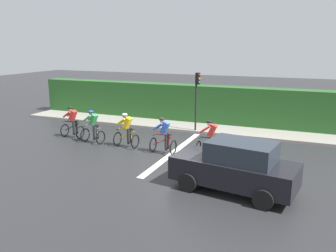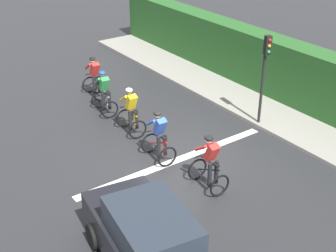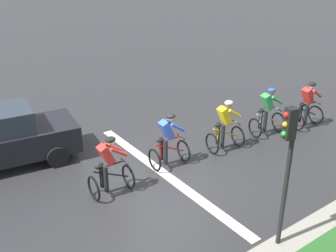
# 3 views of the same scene
# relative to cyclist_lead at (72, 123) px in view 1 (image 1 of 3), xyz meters

# --- Properties ---
(ground_plane) EXTENTS (80.00, 80.00, 0.00)m
(ground_plane) POSITION_rel_cyclist_lead_xyz_m (-0.29, -5.98, -0.80)
(ground_plane) COLOR #28282B
(sidewalk_kerb) EXTENTS (2.80, 20.36, 0.12)m
(sidewalk_kerb) POSITION_rel_cyclist_lead_xyz_m (4.80, -3.98, -0.74)
(sidewalk_kerb) COLOR gray
(sidewalk_kerb) RESTS_ON ground
(stone_wall_low) EXTENTS (0.44, 20.36, 0.44)m
(stone_wall_low) POSITION_rel_cyclist_lead_xyz_m (5.70, -3.98, -0.58)
(stone_wall_low) COLOR gray
(stone_wall_low) RESTS_ON ground
(hedge_wall) EXTENTS (1.10, 20.36, 2.37)m
(hedge_wall) POSITION_rel_cyclist_lead_xyz_m (6.00, -3.98, 0.39)
(hedge_wall) COLOR #265623
(hedge_wall) RESTS_ON ground
(road_marking_stop_line) EXTENTS (7.00, 0.30, 0.01)m
(road_marking_stop_line) POSITION_rel_cyclist_lead_xyz_m (-0.29, -5.88, -0.79)
(road_marking_stop_line) COLOR silver
(road_marking_stop_line) RESTS_ON ground
(cyclist_lead) EXTENTS (0.72, 1.11, 1.66)m
(cyclist_lead) POSITION_rel_cyclist_lead_xyz_m (0.00, 0.00, 0.00)
(cyclist_lead) COLOR black
(cyclist_lead) RESTS_ON ground
(cyclist_second) EXTENTS (0.81, 1.16, 1.66)m
(cyclist_second) POSITION_rel_cyclist_lead_xyz_m (-0.42, -1.57, 0.00)
(cyclist_second) COLOR black
(cyclist_second) RESTS_ON ground
(cyclist_mid) EXTENTS (0.78, 1.14, 1.66)m
(cyclist_mid) POSITION_rel_cyclist_lead_xyz_m (-0.44, -3.49, 0.00)
(cyclist_mid) COLOR black
(cyclist_mid) RESTS_ON ground
(cyclist_fourth) EXTENTS (0.74, 1.11, 1.66)m
(cyclist_fourth) POSITION_rel_cyclist_lead_xyz_m (-0.67, -5.52, 0.00)
(cyclist_fourth) COLOR black
(cyclist_fourth) RESTS_ON ground
(cyclist_trailing) EXTENTS (0.71, 1.10, 1.66)m
(cyclist_trailing) POSITION_rel_cyclist_lead_xyz_m (-0.39, -7.61, 0.00)
(cyclist_trailing) COLOR black
(cyclist_trailing) RESTS_ON ground
(car_black) EXTENTS (2.35, 4.31, 1.76)m
(car_black) POSITION_rel_cyclist_lead_xyz_m (-3.59, -9.35, 0.08)
(car_black) COLOR black
(car_black) RESTS_ON ground
(traffic_light_near_crossing) EXTENTS (0.25, 0.31, 3.34)m
(traffic_light_near_crossing) POSITION_rel_cyclist_lead_xyz_m (3.57, -5.69, 1.43)
(traffic_light_near_crossing) COLOR black
(traffic_light_near_crossing) RESTS_ON ground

